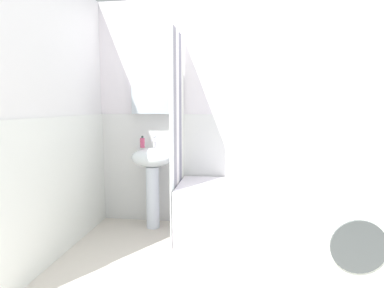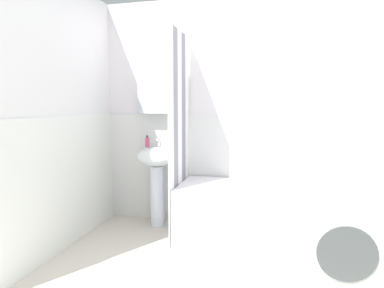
{
  "view_description": "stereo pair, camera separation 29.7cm",
  "coord_description": "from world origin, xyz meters",
  "px_view_note": "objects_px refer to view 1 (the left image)",
  "views": [
    {
      "loc": [
        -0.05,
        -2.22,
        1.3
      ],
      "look_at": [
        -0.45,
        0.7,
        0.94
      ],
      "focal_mm": 30.37,
      "sensor_mm": 36.0,
      "label": 1
    },
    {
      "loc": [
        0.24,
        -2.16,
        1.3
      ],
      "look_at": [
        -0.45,
        0.7,
        0.94
      ],
      "focal_mm": 30.37,
      "sensor_mm": 36.0,
      "label": 2
    }
  ],
  "objects_px": {
    "body_wash_bottle": "(311,173)",
    "towel_folded": "(278,188)",
    "soap_dispenser": "(142,143)",
    "shampoo_bottle": "(303,171)",
    "lotion_bottle": "(334,172)",
    "washer_dryer_stack": "(346,175)",
    "conditioner_bottle": "(323,171)",
    "sink": "(152,170)",
    "bathtub": "(262,213)"
  },
  "relations": [
    {
      "from": "conditioner_bottle",
      "to": "washer_dryer_stack",
      "type": "xyz_separation_m",
      "value": [
        -0.14,
        -1.13,
        0.2
      ]
    },
    {
      "from": "lotion_bottle",
      "to": "body_wash_bottle",
      "type": "distance_m",
      "value": 0.22
    },
    {
      "from": "sink",
      "to": "bathtub",
      "type": "bearing_deg",
      "value": -8.0
    },
    {
      "from": "sink",
      "to": "towel_folded",
      "type": "xyz_separation_m",
      "value": [
        1.24,
        -0.36,
        -0.06
      ]
    },
    {
      "from": "lotion_bottle",
      "to": "shampoo_bottle",
      "type": "xyz_separation_m",
      "value": [
        -0.3,
        -0.01,
        0.01
      ]
    },
    {
      "from": "body_wash_bottle",
      "to": "washer_dryer_stack",
      "type": "bearing_deg",
      "value": -91.12
    },
    {
      "from": "bathtub",
      "to": "towel_folded",
      "type": "height_order",
      "value": "towel_folded"
    },
    {
      "from": "shampoo_bottle",
      "to": "towel_folded",
      "type": "distance_m",
      "value": 0.56
    },
    {
      "from": "towel_folded",
      "to": "washer_dryer_stack",
      "type": "bearing_deg",
      "value": -60.62
    },
    {
      "from": "towel_folded",
      "to": "soap_dispenser",
      "type": "bearing_deg",
      "value": 164.57
    },
    {
      "from": "towel_folded",
      "to": "washer_dryer_stack",
      "type": "distance_m",
      "value": 0.78
    },
    {
      "from": "lotion_bottle",
      "to": "shampoo_bottle",
      "type": "bearing_deg",
      "value": -178.7
    },
    {
      "from": "bathtub",
      "to": "towel_folded",
      "type": "bearing_deg",
      "value": -60.34
    },
    {
      "from": "body_wash_bottle",
      "to": "shampoo_bottle",
      "type": "relative_size",
      "value": 0.77
    },
    {
      "from": "sink",
      "to": "shampoo_bottle",
      "type": "bearing_deg",
      "value": 4.27
    },
    {
      "from": "body_wash_bottle",
      "to": "towel_folded",
      "type": "bearing_deg",
      "value": -128.23
    },
    {
      "from": "sink",
      "to": "body_wash_bottle",
      "type": "bearing_deg",
      "value": 4.4
    },
    {
      "from": "soap_dispenser",
      "to": "shampoo_bottle",
      "type": "relative_size",
      "value": 0.58
    },
    {
      "from": "body_wash_bottle",
      "to": "lotion_bottle",
      "type": "bearing_deg",
      "value": -0.77
    },
    {
      "from": "soap_dispenser",
      "to": "shampoo_bottle",
      "type": "xyz_separation_m",
      "value": [
        1.65,
        0.1,
        -0.28
      ]
    },
    {
      "from": "conditioner_bottle",
      "to": "washer_dryer_stack",
      "type": "height_order",
      "value": "washer_dryer_stack"
    },
    {
      "from": "body_wash_bottle",
      "to": "towel_folded",
      "type": "xyz_separation_m",
      "value": [
        -0.38,
        -0.48,
        -0.04
      ]
    },
    {
      "from": "sink",
      "to": "soap_dispenser",
      "type": "distance_m",
      "value": 0.3
    },
    {
      "from": "lotion_bottle",
      "to": "sink",
      "type": "bearing_deg",
      "value": -176.22
    },
    {
      "from": "sink",
      "to": "shampoo_bottle",
      "type": "distance_m",
      "value": 1.54
    },
    {
      "from": "towel_folded",
      "to": "lotion_bottle",
      "type": "bearing_deg",
      "value": 38.51
    },
    {
      "from": "conditioner_bottle",
      "to": "washer_dryer_stack",
      "type": "bearing_deg",
      "value": -97.11
    },
    {
      "from": "lotion_bottle",
      "to": "body_wash_bottle",
      "type": "relative_size",
      "value": 1.22
    },
    {
      "from": "sink",
      "to": "lotion_bottle",
      "type": "xyz_separation_m",
      "value": [
        1.84,
        0.12,
        -0.0
      ]
    },
    {
      "from": "body_wash_bottle",
      "to": "washer_dryer_stack",
      "type": "xyz_separation_m",
      "value": [
        -0.02,
        -1.12,
        0.23
      ]
    },
    {
      "from": "lotion_bottle",
      "to": "washer_dryer_stack",
      "type": "xyz_separation_m",
      "value": [
        -0.24,
        -1.12,
        0.21
      ]
    },
    {
      "from": "sink",
      "to": "washer_dryer_stack",
      "type": "height_order",
      "value": "washer_dryer_stack"
    },
    {
      "from": "sink",
      "to": "shampoo_bottle",
      "type": "xyz_separation_m",
      "value": [
        1.54,
        0.11,
        0.01
      ]
    },
    {
      "from": "towel_folded",
      "to": "sink",
      "type": "bearing_deg",
      "value": 163.92
    },
    {
      "from": "towel_folded",
      "to": "body_wash_bottle",
      "type": "bearing_deg",
      "value": 51.77
    },
    {
      "from": "body_wash_bottle",
      "to": "shampoo_bottle",
      "type": "height_order",
      "value": "shampoo_bottle"
    },
    {
      "from": "conditioner_bottle",
      "to": "shampoo_bottle",
      "type": "relative_size",
      "value": 1.01
    },
    {
      "from": "soap_dispenser",
      "to": "conditioner_bottle",
      "type": "distance_m",
      "value": 1.87
    },
    {
      "from": "conditioner_bottle",
      "to": "towel_folded",
      "type": "distance_m",
      "value": 0.71
    },
    {
      "from": "washer_dryer_stack",
      "to": "bathtub",
      "type": "bearing_deg",
      "value": 119.44
    },
    {
      "from": "shampoo_bottle",
      "to": "towel_folded",
      "type": "xyz_separation_m",
      "value": [
        -0.3,
        -0.47,
        -0.07
      ]
    },
    {
      "from": "soap_dispenser",
      "to": "towel_folded",
      "type": "bearing_deg",
      "value": -15.43
    },
    {
      "from": "shampoo_bottle",
      "to": "washer_dryer_stack",
      "type": "bearing_deg",
      "value": -86.88
    },
    {
      "from": "towel_folded",
      "to": "washer_dryer_stack",
      "type": "height_order",
      "value": "washer_dryer_stack"
    },
    {
      "from": "washer_dryer_stack",
      "to": "conditioner_bottle",
      "type": "bearing_deg",
      "value": 82.89
    },
    {
      "from": "conditioner_bottle",
      "to": "lotion_bottle",
      "type": "bearing_deg",
      "value": -8.11
    },
    {
      "from": "bathtub",
      "to": "shampoo_bottle",
      "type": "xyz_separation_m",
      "value": [
        0.41,
        0.27,
        0.37
      ]
    },
    {
      "from": "soap_dispenser",
      "to": "sink",
      "type": "bearing_deg",
      "value": -7.67
    },
    {
      "from": "lotion_bottle",
      "to": "towel_folded",
      "type": "distance_m",
      "value": 0.77
    },
    {
      "from": "soap_dispenser",
      "to": "towel_folded",
      "type": "relative_size",
      "value": 0.41
    }
  ]
}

